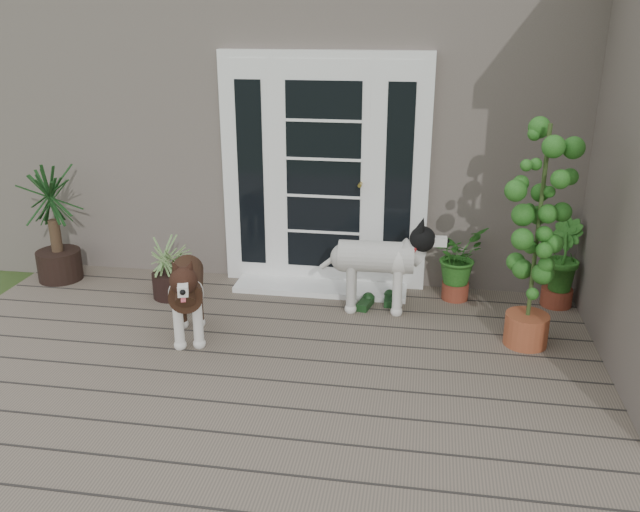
# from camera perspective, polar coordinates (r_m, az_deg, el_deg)

# --- Properties ---
(deck) EXTENTS (6.20, 4.60, 0.12)m
(deck) POSITION_cam_1_polar(r_m,az_deg,el_deg) (4.48, -1.56, -13.74)
(deck) COLOR #6B5B4C
(deck) RESTS_ON ground
(house_main) EXTENTS (7.40, 4.00, 3.10)m
(house_main) POSITION_cam_1_polar(r_m,az_deg,el_deg) (8.00, 4.15, 12.83)
(house_main) COLOR #665E54
(house_main) RESTS_ON ground
(door_unit) EXTENTS (1.90, 0.14, 2.15)m
(door_unit) POSITION_cam_1_polar(r_m,az_deg,el_deg) (6.08, 0.36, 7.17)
(door_unit) COLOR white
(door_unit) RESTS_ON deck
(door_step) EXTENTS (1.60, 0.40, 0.05)m
(door_step) POSITION_cam_1_polar(r_m,az_deg,el_deg) (6.22, 0.05, -2.72)
(door_step) COLOR white
(door_step) RESTS_ON deck
(brindle_dog) EXTENTS (0.59, 0.89, 0.68)m
(brindle_dog) POSITION_cam_1_polar(r_m,az_deg,el_deg) (5.31, -11.32, -3.57)
(brindle_dog) COLOR #3C2316
(brindle_dog) RESTS_ON deck
(white_dog) EXTENTS (0.88, 0.40, 0.72)m
(white_dog) POSITION_cam_1_polar(r_m,az_deg,el_deg) (5.70, 4.81, -1.33)
(white_dog) COLOR white
(white_dog) RESTS_ON deck
(spider_plant) EXTENTS (0.64, 0.64, 0.62)m
(spider_plant) POSITION_cam_1_polar(r_m,az_deg,el_deg) (6.13, -12.77, -0.73)
(spider_plant) COLOR #90A666
(spider_plant) RESTS_ON deck
(yucca) EXTENTS (0.93, 0.93, 1.14)m
(yucca) POSITION_cam_1_polar(r_m,az_deg,el_deg) (6.78, -21.96, 2.65)
(yucca) COLOR #123411
(yucca) RESTS_ON deck
(herb_a) EXTENTS (0.67, 0.67, 0.61)m
(herb_a) POSITION_cam_1_polar(r_m,az_deg,el_deg) (6.05, 11.70, -0.97)
(herb_a) COLOR #27651D
(herb_a) RESTS_ON deck
(herb_b) EXTENTS (0.45, 0.45, 0.58)m
(herb_b) POSITION_cam_1_polar(r_m,az_deg,el_deg) (6.17, 19.91, -1.54)
(herb_b) COLOR #184F16
(herb_b) RESTS_ON deck
(herb_c) EXTENTS (0.49, 0.49, 0.60)m
(herb_c) POSITION_cam_1_polar(r_m,az_deg,el_deg) (6.27, 23.97, -1.63)
(herb_c) COLOR #1B5E1A
(herb_c) RESTS_ON deck
(sapling) EXTENTS (0.56, 0.56, 1.78)m
(sapling) POSITION_cam_1_polar(r_m,az_deg,el_deg) (5.15, 18.20, 1.63)
(sapling) COLOR #1A5B20
(sapling) RESTS_ON deck
(clog_left) EXTENTS (0.13, 0.26, 0.08)m
(clog_left) POSITION_cam_1_polar(r_m,az_deg,el_deg) (5.96, 5.99, -3.71)
(clog_left) COLOR #163818
(clog_left) RESTS_ON deck
(clog_right) EXTENTS (0.19, 0.30, 0.08)m
(clog_right) POSITION_cam_1_polar(r_m,az_deg,el_deg) (5.87, 3.93, -4.02)
(clog_right) COLOR #143415
(clog_right) RESTS_ON deck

